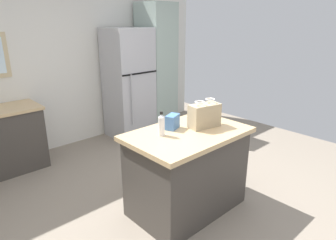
# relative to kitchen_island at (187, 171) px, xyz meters

# --- Properties ---
(ground) EXTENTS (6.48, 6.48, 0.00)m
(ground) POSITION_rel_kitchen_island_xyz_m (-0.09, -0.06, -0.46)
(ground) COLOR gray
(back_wall) EXTENTS (5.40, 0.13, 2.71)m
(back_wall) POSITION_rel_kitchen_island_xyz_m (-0.10, 2.63, 0.90)
(back_wall) COLOR silver
(back_wall) RESTS_ON ground
(kitchen_island) EXTENTS (1.25, 0.81, 0.90)m
(kitchen_island) POSITION_rel_kitchen_island_xyz_m (0.00, 0.00, 0.00)
(kitchen_island) COLOR #423D38
(kitchen_island) RESTS_ON ground
(refrigerator) EXTENTS (0.71, 0.68, 1.86)m
(refrigerator) POSITION_rel_kitchen_island_xyz_m (0.87, 2.24, 0.47)
(refrigerator) COLOR #B7B7BC
(refrigerator) RESTS_ON ground
(tall_cabinet) EXTENTS (0.52, 0.61, 2.27)m
(tall_cabinet) POSITION_rel_kitchen_island_xyz_m (1.50, 2.24, 0.68)
(tall_cabinet) COLOR #9EB2A8
(tall_cabinet) RESTS_ON ground
(shopping_bag) EXTENTS (0.36, 0.22, 0.29)m
(shopping_bag) POSITION_rel_kitchen_island_xyz_m (0.23, -0.02, 0.58)
(shopping_bag) COLOR tan
(shopping_bag) RESTS_ON kitchen_island
(small_box) EXTENTS (0.19, 0.15, 0.15)m
(small_box) POSITION_rel_kitchen_island_xyz_m (-0.06, 0.17, 0.52)
(small_box) COLOR #4775B7
(small_box) RESTS_ON kitchen_island
(bottle) EXTENTS (0.06, 0.06, 0.25)m
(bottle) POSITION_rel_kitchen_island_xyz_m (-0.27, 0.10, 0.56)
(bottle) COLOR white
(bottle) RESTS_ON kitchen_island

